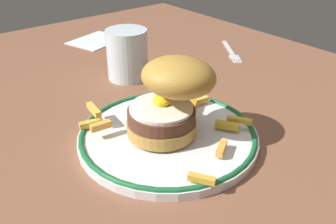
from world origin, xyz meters
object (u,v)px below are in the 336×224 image
(burger, at_px, (171,95))
(fork, at_px, (231,52))
(napkin, at_px, (96,40))
(dinner_plate, at_px, (168,135))
(water_glass, at_px, (128,58))

(burger, distance_m, fork, 0.39)
(fork, relative_size, napkin, 1.04)
(fork, distance_m, napkin, 0.33)
(dinner_plate, xyz_separation_m, water_glass, (-0.22, 0.08, 0.03))
(water_glass, height_order, napkin, water_glass)
(napkin, bearing_deg, burger, -16.45)
(burger, xyz_separation_m, napkin, (-0.46, 0.14, -0.07))
(water_glass, relative_size, fork, 0.75)
(water_glass, bearing_deg, burger, -18.67)
(burger, distance_m, napkin, 0.48)
(napkin, bearing_deg, water_glass, -14.29)
(dinner_plate, height_order, water_glass, water_glass)
(water_glass, xyz_separation_m, fork, (0.03, 0.26, -0.04))
(burger, distance_m, water_glass, 0.24)
(burger, relative_size, fork, 1.05)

